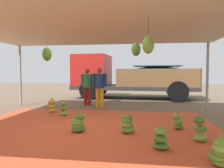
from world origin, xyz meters
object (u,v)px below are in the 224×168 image
Objects in this scene: banana_bunch_6 at (127,124)px; banana_bunch_8 at (64,109)px; banana_bunch_2 at (52,106)px; banana_bunch_4 at (160,139)px; banana_bunch_0 at (178,122)px; banana_bunch_7 at (200,130)px; worker_0 at (87,84)px; worker_1 at (100,84)px; worker_2 at (99,83)px; banana_bunch_3 at (78,123)px; cargo_truck_main at (129,77)px; banana_bunch_5 at (221,153)px.

banana_bunch_6 is 2.72m from banana_bunch_8.
banana_bunch_4 is (3.43, -3.20, -0.04)m from banana_bunch_2.
banana_bunch_0 is 0.89m from banana_bunch_7.
worker_0 reaches higher than banana_bunch_6.
banana_bunch_4 is 0.28× the size of worker_1.
banana_bunch_6 is 3.87m from worker_1.
banana_bunch_2 is at bearing -114.52° from worker_2.
banana_bunch_6 is at bearing 1.75° from banana_bunch_3.
cargo_truck_main reaches higher than banana_bunch_6.
banana_bunch_7 is at bearing -7.77° from banana_bunch_3.
cargo_truck_main reaches higher than banana_bunch_2.
banana_bunch_5 is 1.14m from banana_bunch_7.
banana_bunch_6 is at bearing 165.15° from banana_bunch_7.
banana_bunch_3 is 0.99× the size of banana_bunch_6.
banana_bunch_6 is 5.15m from worker_2.
banana_bunch_2 is at bearing 137.04° from banana_bunch_4.
banana_bunch_8 is at bearing 136.54° from banana_bunch_4.
banana_bunch_3 is 7.08m from cargo_truck_main.
banana_bunch_6 is 0.85× the size of banana_bunch_7.
cargo_truck_main is (-1.82, 8.47, 1.00)m from banana_bunch_5.
banana_bunch_0 is at bearing -50.93° from worker_1.
banana_bunch_7 is (2.62, -0.36, 0.03)m from banana_bunch_3.
banana_bunch_5 is at bearing -35.32° from banana_bunch_4.
banana_bunch_0 is at bearing -76.62° from cargo_truck_main.
banana_bunch_0 is 0.84× the size of banana_bunch_8.
cargo_truck_main reaches higher than banana_bunch_0.
worker_1 is at bearing 118.80° from banana_bunch_5.
banana_bunch_8 is at bearing -99.72° from worker_2.
worker_2 is at bearing 111.21° from banana_bunch_4.
banana_bunch_0 is at bearing 108.48° from banana_bunch_7.
worker_0 reaches higher than banana_bunch_3.
banana_bunch_8 reaches higher than banana_bunch_0.
banana_bunch_6 is 7.01m from cargo_truck_main.
worker_1 is at bearing 110.43° from banana_bunch_6.
worker_0 is 0.98× the size of worker_1.
banana_bunch_0 is at bearing -48.68° from worker_0.
banana_bunch_4 is at bearing -110.97° from banana_bunch_0.
banana_bunch_8 reaches higher than banana_bunch_5.
worker_2 is (0.54, 3.15, 0.70)m from banana_bunch_8.
worker_0 reaches higher than banana_bunch_2.
banana_bunch_2 is at bearing 125.71° from banana_bunch_3.
banana_bunch_2 is 3.57m from banana_bunch_6.
worker_2 reaches higher than banana_bunch_3.
banana_bunch_5 is at bearing -46.13° from banana_bunch_6.
worker_1 reaches higher than banana_bunch_5.
worker_0 is at bearing -113.33° from worker_2.
banana_bunch_7 reaches higher than banana_bunch_6.
worker_0 is at bearing 85.41° from banana_bunch_8.
banana_bunch_6 is 1.53m from banana_bunch_7.
banana_bunch_2 is 1.09× the size of banana_bunch_6.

